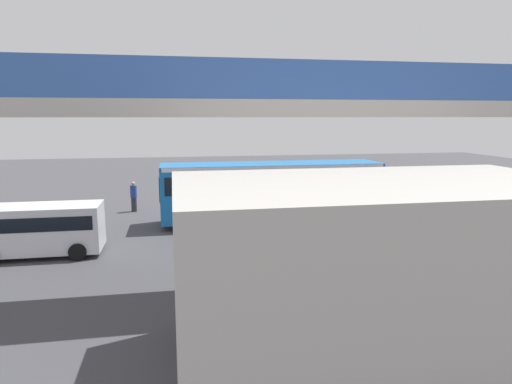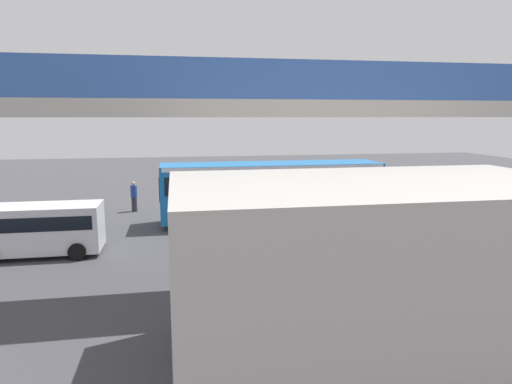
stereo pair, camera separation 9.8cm
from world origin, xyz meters
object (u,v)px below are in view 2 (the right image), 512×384
bicycle_green (487,219)px  bicycle_orange (503,225)px  traffic_sign (279,175)px  parked_van (39,227)px  pedestrian (134,197)px  city_bus (272,187)px

bicycle_green → bicycle_orange: bearing=83.8°
bicycle_green → traffic_sign: size_ratio=0.63×
bicycle_orange → parked_van: bearing=-0.5°
pedestrian → city_bus: bearing=151.1°
bicycle_green → pedestrian: bearing=-21.0°
city_bus → parked_van: bearing=21.1°
city_bus → parked_van: (10.45, 4.03, -0.70)m
city_bus → bicycle_green: city_bus is taller
bicycle_orange → pedestrian: size_ratio=0.99×
bicycle_orange → pedestrian: 19.79m
bicycle_orange → pedestrian: bearing=-24.8°
city_bus → parked_van: 11.22m
parked_van → pedestrian: size_ratio=2.68×
city_bus → pedestrian: bearing=-28.9°
bicycle_orange → pedestrian: pedestrian is taller
pedestrian → parked_van: bearing=69.5°
bicycle_green → pedestrian: size_ratio=0.99×
pedestrian → bicycle_orange: bearing=155.2°
parked_van → pedestrian: 8.67m
city_bus → traffic_sign: 4.74m
parked_van → traffic_sign: (-11.88, -8.55, 0.71)m
parked_van → bicycle_green: bearing=-176.8°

